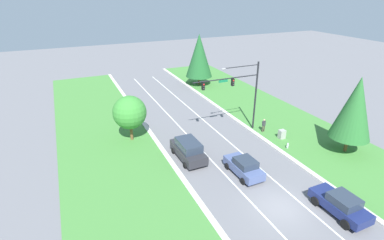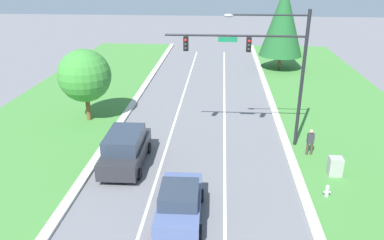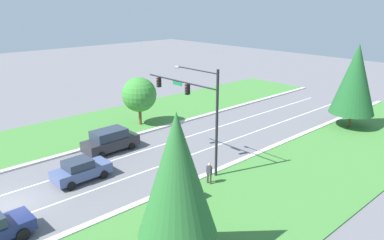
# 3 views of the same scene
# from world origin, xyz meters

# --- Properties ---
(ground_plane) EXTENTS (160.00, 160.00, 0.00)m
(ground_plane) POSITION_xyz_m (0.00, 0.00, 0.00)
(ground_plane) COLOR slate
(lane_stripe_inner_left) EXTENTS (0.14, 81.00, 0.01)m
(lane_stripe_inner_left) POSITION_xyz_m (-1.80, 0.00, 0.00)
(lane_stripe_inner_left) COLOR white
(lane_stripe_inner_left) RESTS_ON ground_plane
(lane_stripe_inner_right) EXTENTS (0.14, 81.00, 0.01)m
(lane_stripe_inner_right) POSITION_xyz_m (1.80, 0.00, 0.00)
(lane_stripe_inner_right) COLOR white
(lane_stripe_inner_right) RESTS_ON ground_plane
(traffic_signal_mast) EXTENTS (8.13, 0.41, 8.27)m
(traffic_signal_mast) POSITION_xyz_m (3.91, 13.03, 5.50)
(traffic_signal_mast) COLOR black
(traffic_signal_mast) RESTS_ON ground_plane
(slate_blue_sedan) EXTENTS (2.11, 4.31, 1.67)m
(slate_blue_sedan) POSITION_xyz_m (-0.20, 5.16, 0.83)
(slate_blue_sedan) COLOR #475684
(slate_blue_sedan) RESTS_ON ground_plane
(charcoal_suv) EXTENTS (2.31, 4.97, 2.01)m
(charcoal_suv) POSITION_xyz_m (-3.76, 9.80, 1.01)
(charcoal_suv) COLOR #28282D
(charcoal_suv) RESTS_ON ground_plane
(utility_cabinet) EXTENTS (0.70, 0.60, 1.10)m
(utility_cabinet) POSITION_xyz_m (7.63, 9.43, 0.55)
(utility_cabinet) COLOR #9E9E99
(utility_cabinet) RESTS_ON ground_plane
(pedestrian) EXTENTS (0.41, 0.28, 1.69)m
(pedestrian) POSITION_xyz_m (6.77, 11.72, 0.94)
(pedestrian) COLOR #42382D
(pedestrian) RESTS_ON ground_plane
(fire_hydrant) EXTENTS (0.34, 0.20, 0.70)m
(fire_hydrant) POSITION_xyz_m (6.72, 7.34, 0.34)
(fire_hydrant) COLOR #B7B7BC
(fire_hydrant) RESTS_ON ground_plane
(conifer_near_right_tree) EXTENTS (3.98, 3.98, 8.14)m
(conifer_near_right_tree) POSITION_xyz_m (11.83, 4.39, 4.95)
(conifer_near_right_tree) COLOR brown
(conifer_near_right_tree) RESTS_ON ground_plane
(oak_near_left_tree) EXTENTS (3.68, 3.68, 5.23)m
(oak_near_left_tree) POSITION_xyz_m (-8.03, 16.04, 3.38)
(oak_near_left_tree) COLOR brown
(oak_near_left_tree) RESTS_ON ground_plane
(conifer_far_right_tree) EXTENTS (4.53, 4.53, 8.86)m
(conifer_far_right_tree) POSITION_xyz_m (7.70, 31.88, 5.23)
(conifer_far_right_tree) COLOR brown
(conifer_far_right_tree) RESTS_ON ground_plane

